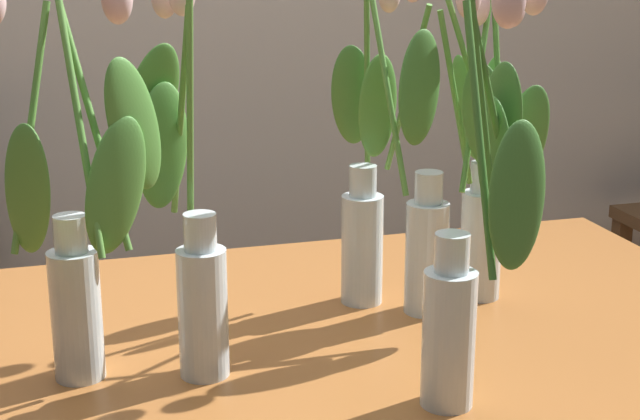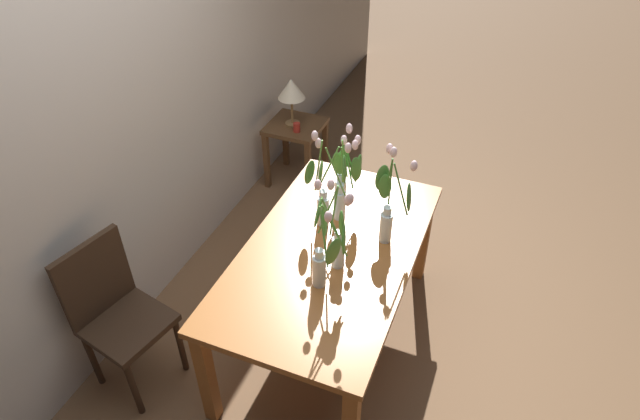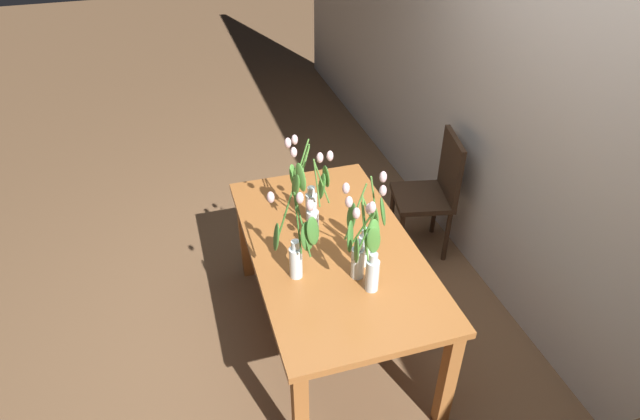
# 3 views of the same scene
# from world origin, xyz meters

# --- Properties ---
(ground_plane) EXTENTS (18.00, 18.00, 0.00)m
(ground_plane) POSITION_xyz_m (0.00, 0.00, 0.00)
(ground_plane) COLOR brown
(room_wall_rear) EXTENTS (9.00, 0.10, 2.70)m
(room_wall_rear) POSITION_xyz_m (0.00, 1.26, 1.35)
(room_wall_rear) COLOR beige
(room_wall_rear) RESTS_ON ground
(dining_table) EXTENTS (1.60, 0.90, 0.74)m
(dining_table) POSITION_xyz_m (0.00, 0.00, 0.65)
(dining_table) COLOR #A3602D
(dining_table) RESTS_ON ground
(tulip_vase_0) EXTENTS (0.24, 0.17, 0.55)m
(tulip_vase_0) POSITION_xyz_m (0.30, 0.07, 0.95)
(tulip_vase_0) COLOR silver
(tulip_vase_0) RESTS_ON dining_table
(tulip_vase_1) EXTENTS (0.17, 0.24, 0.56)m
(tulip_vase_1) POSITION_xyz_m (0.21, -0.25, 0.95)
(tulip_vase_1) COLOR silver
(tulip_vase_1) RESTS_ON dining_table
(tulip_vase_2) EXTENTS (0.13, 0.26, 0.58)m
(tulip_vase_2) POSITION_xyz_m (0.20, 0.11, 0.93)
(tulip_vase_2) COLOR silver
(tulip_vase_2) RESTS_ON dining_table
(tulip_vase_3) EXTENTS (0.17, 0.17, 0.53)m
(tulip_vase_3) POSITION_xyz_m (0.38, 0.05, 0.92)
(tulip_vase_3) COLOR silver
(tulip_vase_3) RESTS_ON dining_table
(tulip_vase_4) EXTENTS (0.14, 0.15, 0.54)m
(tulip_vase_4) POSITION_xyz_m (-0.11, -0.06, 0.93)
(tulip_vase_4) COLOR silver
(tulip_vase_4) RESTS_ON dining_table
(tulip_vase_5) EXTENTS (0.22, 0.19, 0.58)m
(tulip_vase_5) POSITION_xyz_m (-0.26, -0.08, 0.95)
(tulip_vase_5) COLOR silver
(tulip_vase_5) RESTS_ON dining_table
(dining_chair) EXTENTS (0.47, 0.47, 0.93)m
(dining_chair) POSITION_xyz_m (-0.65, 0.98, 0.52)
(dining_chair) COLOR #382619
(dining_chair) RESTS_ON ground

